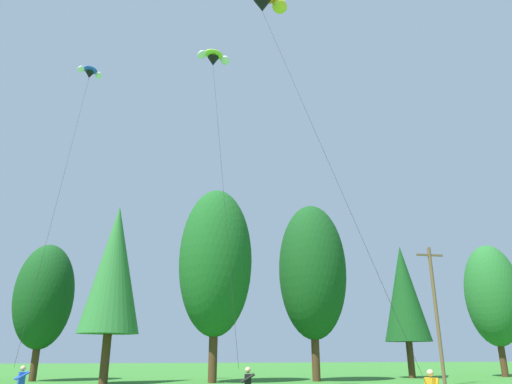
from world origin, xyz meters
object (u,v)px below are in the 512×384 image
Objects in this scene: utility_pole at (436,310)px; parafoil_kite_high_blue_white at (90,73)px; kite_flyer_near at (21,383)px; parafoil_kite_mid_lime_white at (213,58)px.

parafoil_kite_high_blue_white reaches higher than utility_pole.
utility_pole is 5.89× the size of kite_flyer_near.
parafoil_kite_high_blue_white is at bearing 137.28° from parafoil_kite_mid_lime_white.
kite_flyer_near is 0.07× the size of parafoil_kite_high_blue_white.
parafoil_kite_high_blue_white is 1.16× the size of parafoil_kite_mid_lime_white.
kite_flyer_near is 22.74m from parafoil_kite_mid_lime_white.
kite_flyer_near is at bearing -83.03° from parafoil_kite_high_blue_white.
parafoil_kite_mid_lime_white is at bearing -164.31° from utility_pole.
parafoil_kite_mid_lime_white is at bearing 35.42° from kite_flyer_near.
parafoil_kite_high_blue_white is (-27.41, 4.04, 19.65)m from utility_pole.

